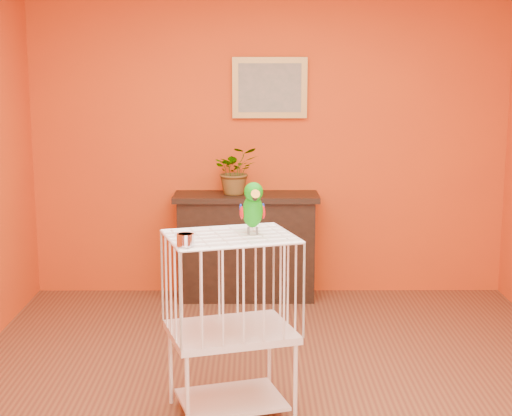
{
  "coord_description": "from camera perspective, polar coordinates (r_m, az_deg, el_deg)",
  "views": [
    {
      "loc": [
        -0.14,
        -4.33,
        1.96
      ],
      "look_at": [
        -0.12,
        -0.19,
        1.19
      ],
      "focal_mm": 55.0,
      "sensor_mm": 36.0,
      "label": 1
    }
  ],
  "objects": [
    {
      "name": "ground",
      "position": [
        4.76,
        1.5,
        -13.77
      ],
      "size": [
        4.5,
        4.5,
        0.0
      ],
      "primitive_type": "plane",
      "color": "brown",
      "rests_on": "ground"
    },
    {
      "name": "room_shell",
      "position": [
        4.35,
        1.61,
        5.6
      ],
      "size": [
        4.5,
        4.5,
        4.5
      ],
      "color": "#C73E12",
      "rests_on": "ground"
    },
    {
      "name": "console_cabinet",
      "position": [
        6.55,
        -0.72,
        -2.81
      ],
      "size": [
        1.19,
        0.43,
        0.89
      ],
      "color": "black",
      "rests_on": "ground"
    },
    {
      "name": "potted_plant",
      "position": [
        6.44,
        -1.49,
        2.37
      ],
      "size": [
        0.43,
        0.46,
        0.31
      ],
      "primitive_type": "imported",
      "rotation": [
        0.0,
        0.0,
        0.2
      ],
      "color": "#26722D",
      "rests_on": "console_cabinet"
    },
    {
      "name": "framed_picture",
      "position": [
        6.55,
        1.01,
        8.74
      ],
      "size": [
        0.62,
        0.04,
        0.5
      ],
      "color": "#A37C3A",
      "rests_on": "room_shell"
    },
    {
      "name": "birdcage",
      "position": [
        4.39,
        -1.84,
        -8.35
      ],
      "size": [
        0.79,
        0.68,
        1.03
      ],
      "rotation": [
        0.0,
        0.0,
        0.29
      ],
      "color": "white",
      "rests_on": "ground"
    },
    {
      "name": "feed_cup",
      "position": [
        4.01,
        -5.16,
        -2.32
      ],
      "size": [
        0.09,
        0.09,
        0.06
      ],
      "primitive_type": "cylinder",
      "color": "silver",
      "rests_on": "birdcage"
    },
    {
      "name": "parrot",
      "position": [
        4.27,
        -0.24,
        0.05
      ],
      "size": [
        0.15,
        0.27,
        0.29
      ],
      "rotation": [
        0.0,
        0.0,
        0.14
      ],
      "color": "#59544C",
      "rests_on": "birdcage"
    }
  ]
}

